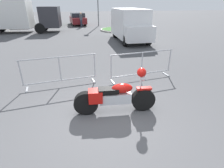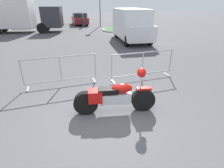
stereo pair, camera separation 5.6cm
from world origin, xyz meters
name	(u,v)px [view 1 (the left image)]	position (x,y,z in m)	size (l,w,h in m)	color
ground_plane	(107,121)	(0.00, 0.00, 0.00)	(120.00, 120.00, 0.00)	#4C4C4F
motorcycle	(115,96)	(0.30, 0.37, 0.47)	(2.19, 0.40, 1.24)	black
crowd_barrier_near	(60,71)	(-1.21, 2.39, 0.56)	(2.56, 0.73, 1.07)	#9EA0A5
crowd_barrier_far	(142,65)	(1.81, 2.39, 0.56)	(2.56, 0.73, 1.07)	#9EA0A5
box_truck	(13,15)	(-6.16, 15.95, 1.64)	(7.83, 2.72, 2.98)	white
delivery_van	(130,24)	(3.61, 9.80, 1.24)	(2.04, 5.02, 2.31)	white
parked_car_silver	(26,20)	(-6.31, 21.19, 0.75)	(2.17, 4.53, 1.49)	#B7BABF
parked_car_green	(53,19)	(-3.13, 21.77, 0.70)	(2.02, 4.22, 1.39)	#236B38
parked_car_maroon	(78,19)	(0.04, 21.46, 0.76)	(2.18, 4.54, 1.49)	maroon
pedestrian	(81,19)	(0.35, 18.72, 0.92)	(0.38, 0.38, 1.69)	#262838
planter_island	(120,28)	(4.23, 15.22, 0.26)	(3.89, 3.89, 1.10)	#ADA89E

